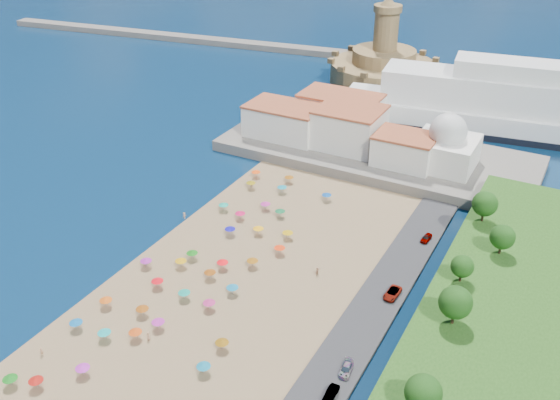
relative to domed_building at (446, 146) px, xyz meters
The scene contains 12 objects.
ground 77.60m from the domed_building, 112.91° to the right, with size 700.00×700.00×0.00m, color #071938.
terrace 21.44m from the domed_building, behind, with size 90.00×36.00×3.00m, color #59544C.
jetty 56.51m from the domed_building, 138.62° to the left, with size 18.00×70.00×2.40m, color #59544C.
breakwater 162.43m from the domed_building, 149.64° to the left, with size 200.00×7.00×2.60m, color #59544C.
waterfront_buildings 33.17m from the domed_building, behind, with size 57.00×29.00×11.00m.
domed_building is the anchor object (origin of this frame).
fortress 79.11m from the domed_building, 122.08° to the left, with size 40.00×40.00×32.40m.
cruise_ship 46.20m from the domed_building, 62.66° to the left, with size 130.57×37.63×28.19m.
beach_parasols 87.81m from the domed_building, 111.57° to the right, with size 31.53×113.91×2.20m.
beachgoers 85.94m from the domed_building, 113.67° to the right, with size 38.86×97.02×1.84m.
parked_cars 72.46m from the domed_building, 85.22° to the right, with size 2.73×84.41×1.45m.
hillside_trees 80.99m from the domed_building, 77.08° to the right, with size 12.66×105.33×7.64m.
Camera 1 is at (63.05, -85.05, 77.73)m, focal length 40.00 mm.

